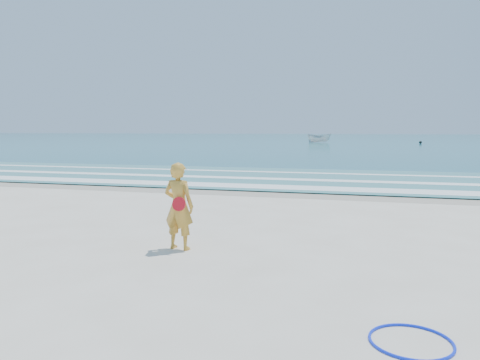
# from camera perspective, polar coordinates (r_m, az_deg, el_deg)

# --- Properties ---
(ground) EXTENTS (400.00, 400.00, 0.00)m
(ground) POSITION_cam_1_polar(r_m,az_deg,el_deg) (8.74, -8.94, -9.27)
(ground) COLOR silver
(ground) RESTS_ON ground
(wet_sand) EXTENTS (400.00, 2.40, 0.00)m
(wet_sand) POSITION_cam_1_polar(r_m,az_deg,el_deg) (17.17, 3.62, -1.53)
(wet_sand) COLOR #B2A893
(wet_sand) RESTS_ON ground
(ocean) EXTENTS (400.00, 190.00, 0.04)m
(ocean) POSITION_cam_1_polar(r_m,az_deg,el_deg) (112.72, 13.88, 4.92)
(ocean) COLOR #19727F
(ocean) RESTS_ON ground
(shallow) EXTENTS (400.00, 10.00, 0.01)m
(shallow) POSITION_cam_1_polar(r_m,az_deg,el_deg) (22.05, 6.33, 0.29)
(shallow) COLOR #59B7AD
(shallow) RESTS_ON ocean
(foam_near) EXTENTS (400.00, 1.40, 0.01)m
(foam_near) POSITION_cam_1_polar(r_m,az_deg,el_deg) (18.43, 4.46, -0.84)
(foam_near) COLOR white
(foam_near) RESTS_ON shallow
(foam_mid) EXTENTS (400.00, 0.90, 0.01)m
(foam_mid) POSITION_cam_1_polar(r_m,az_deg,el_deg) (21.26, 5.98, 0.09)
(foam_mid) COLOR white
(foam_mid) RESTS_ON shallow
(foam_far) EXTENTS (400.00, 0.60, 0.01)m
(foam_far) POSITION_cam_1_polar(r_m,az_deg,el_deg) (24.51, 7.28, 0.89)
(foam_far) COLOR white
(foam_far) RESTS_ON shallow
(hoop) EXTENTS (1.12, 1.12, 0.03)m
(hoop) POSITION_cam_1_polar(r_m,az_deg,el_deg) (5.72, 20.12, -17.98)
(hoop) COLOR #0D29F6
(hoop) RESTS_ON ground
(boat) EXTENTS (4.06, 1.92, 1.51)m
(boat) POSITION_cam_1_polar(r_m,az_deg,el_deg) (79.57, 9.63, 5.08)
(boat) COLOR silver
(boat) RESTS_ON ocean
(buoy) EXTENTS (0.44, 0.44, 0.44)m
(buoy) POSITION_cam_1_polar(r_m,az_deg,el_deg) (77.07, 21.15, 4.31)
(buoy) COLOR black
(buoy) RESTS_ON ocean
(woman) EXTENTS (0.67, 0.49, 1.69)m
(woman) POSITION_cam_1_polar(r_m,az_deg,el_deg) (9.09, -7.47, -3.17)
(woman) COLOR gold
(woman) RESTS_ON ground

